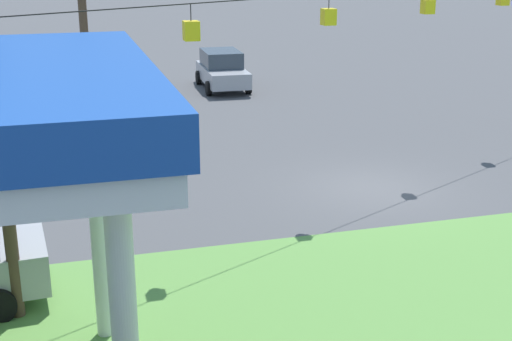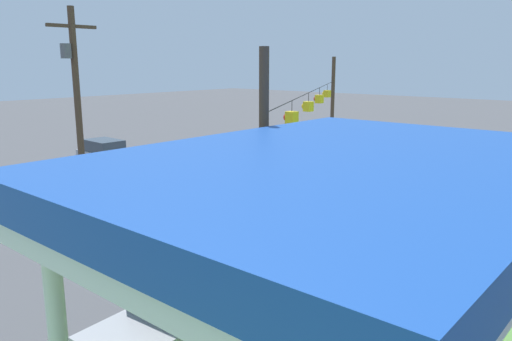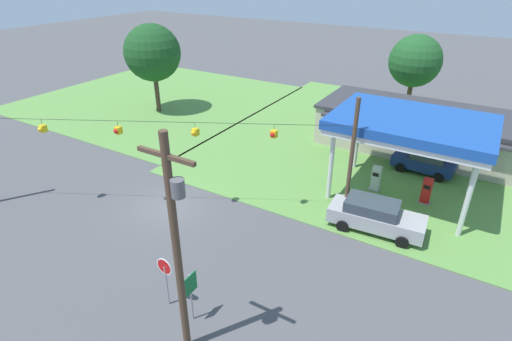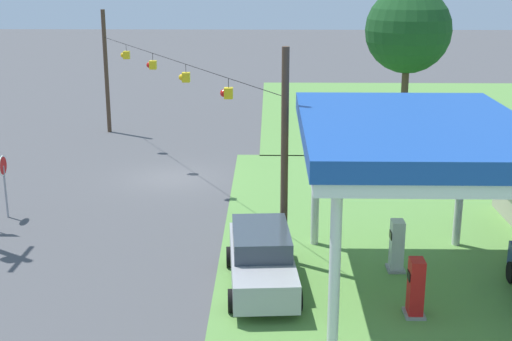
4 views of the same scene
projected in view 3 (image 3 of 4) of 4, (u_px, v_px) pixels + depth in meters
ground_plane at (166, 207)px, 24.30m from camera, size 160.00×160.00×0.00m
grass_verge_station_corner at (451, 155)px, 30.75m from camera, size 36.00×28.00×0.04m
grass_verge_opposite_corner at (157, 98)px, 43.74m from camera, size 24.00×24.00×0.04m
gas_station_canopy at (412, 126)px, 23.20m from camera, size 8.97×6.38×5.32m
gas_station_store at (417, 129)px, 31.26m from camera, size 14.90×7.23×3.27m
fuel_pump_near at (376, 179)px, 25.76m from camera, size 0.71×0.56×1.72m
fuel_pump_far at (426, 192)px, 24.34m from camera, size 0.71×0.56×1.72m
car_at_pumps_front at (375, 215)px, 21.88m from camera, size 5.24×2.39×1.79m
car_at_pumps_rear at (426, 160)px, 27.94m from camera, size 4.23×2.33×1.90m
stop_sign_roadside at (165, 272)px, 16.63m from camera, size 0.80×0.08×2.50m
route_sign at (191, 288)px, 15.93m from camera, size 0.10×0.70×2.40m
utility_pole_main at (177, 242)px, 13.20m from camera, size 2.20×0.44×9.01m
signal_span_gantry at (159, 149)px, 22.47m from camera, size 19.32×10.24×7.12m
tree_behind_station at (415, 61)px, 36.73m from camera, size 4.76×4.76×7.54m
tree_west_verge at (152, 53)px, 37.27m from camera, size 5.27×5.27×8.35m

